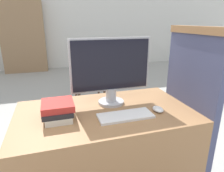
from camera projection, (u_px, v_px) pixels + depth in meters
wall_back at (60, 19)px, 5.69m from camera, size 12.00×0.06×2.80m
desk at (106, 157)px, 1.51m from camera, size 1.21×0.70×0.77m
carrel_divider at (187, 116)px, 1.52m from camera, size 0.07×0.55×1.33m
monitor at (111, 70)px, 1.44m from camera, size 0.59×0.19×0.49m
keyboard at (125, 116)px, 1.30m from camera, size 0.36×0.15×0.02m
mouse at (158, 109)px, 1.38m from camera, size 0.07×0.10×0.03m
book_stack at (58, 110)px, 1.27m from camera, size 0.20×0.24×0.11m
far_chair at (88, 78)px, 3.16m from camera, size 0.44×0.44×0.94m
bookshelf_far at (23, 37)px, 5.34m from camera, size 1.11×0.32×1.88m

